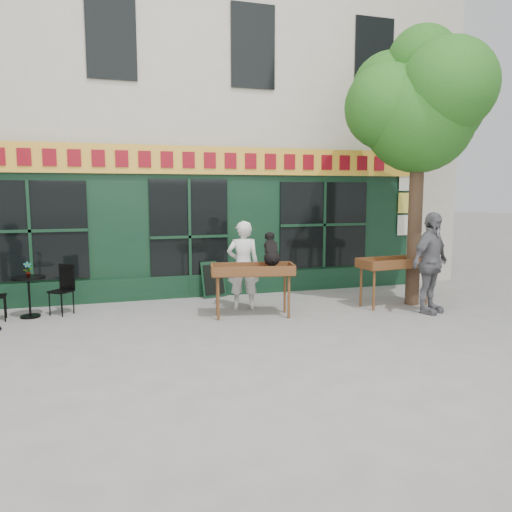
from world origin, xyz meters
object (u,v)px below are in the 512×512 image
at_px(man_right, 430,263).
at_px(dog, 271,248).
at_px(bistro_table, 29,289).
at_px(woman, 243,265).
at_px(book_cart_right, 395,266).
at_px(book_cart_center, 252,273).

bearing_deg(man_right, dog, 141.81).
bearing_deg(bistro_table, dog, -15.34).
relative_size(dog, woman, 0.34).
distance_m(dog, man_right, 3.08).
relative_size(dog, book_cart_right, 0.39).
bearing_deg(man_right, book_cart_right, 86.41).
height_order(dog, man_right, man_right).
distance_m(book_cart_right, bistro_table, 7.12).
height_order(book_cart_right, man_right, man_right).
relative_size(dog, bistro_table, 0.79).
bearing_deg(woman, bistro_table, 3.54).
bearing_deg(bistro_table, man_right, -14.31).
distance_m(man_right, bistro_table, 7.57).
height_order(book_cart_right, bistro_table, book_cart_right).
distance_m(dog, woman, 0.88).
bearing_deg(woman, book_cart_center, 100.55).
relative_size(woman, man_right, 0.90).
bearing_deg(book_cart_right, woman, 162.92).
relative_size(woman, bistro_table, 2.32).
xyz_separation_m(book_cart_center, bistro_table, (-3.99, 1.14, -0.28)).
height_order(book_cart_center, man_right, man_right).
xyz_separation_m(book_cart_center, man_right, (3.34, -0.73, 0.15)).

